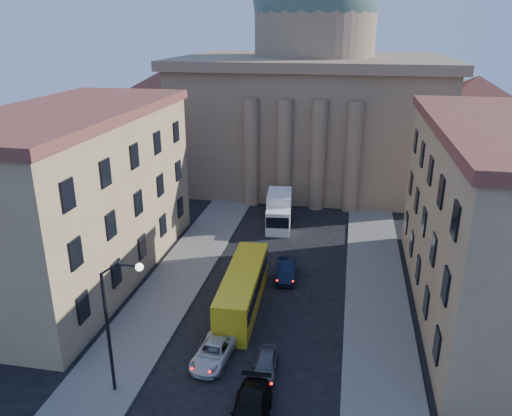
{
  "coord_description": "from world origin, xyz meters",
  "views": [
    {
      "loc": [
        5.55,
        -14.57,
        20.87
      ],
      "look_at": [
        -0.67,
        17.96,
        8.74
      ],
      "focal_mm": 35.0,
      "sensor_mm": 36.0,
      "label": 1
    }
  ],
  "objects": [
    {
      "name": "car_right_far",
      "position": [
        1.18,
        11.49,
        0.61
      ],
      "size": [
        1.69,
        3.67,
        1.22
      ],
      "primitive_type": "imported",
      "rotation": [
        0.0,
        0.0,
        0.07
      ],
      "color": "#515056",
      "rests_on": "ground"
    },
    {
      "name": "car_left_mid",
      "position": [
        -2.38,
        11.97,
        0.64
      ],
      "size": [
        2.53,
        4.8,
        1.29
      ],
      "primitive_type": "imported",
      "rotation": [
        0.0,
        0.0,
        -0.09
      ],
      "color": "silver",
      "rests_on": "ground"
    },
    {
      "name": "church",
      "position": [
        0.0,
        55.47,
        11.88
      ],
      "size": [
        68.02,
        28.76,
        36.6
      ],
      "color": "#776049",
      "rests_on": "ground"
    },
    {
      "name": "building_right",
      "position": [
        17.0,
        22.0,
        7.42
      ],
      "size": [
        11.6,
        26.6,
        14.7
      ],
      "color": "tan",
      "rests_on": "ground"
    },
    {
      "name": "building_left",
      "position": [
        -17.0,
        22.0,
        7.42
      ],
      "size": [
        11.6,
        26.6,
        14.7
      ],
      "color": "tan",
      "rests_on": "ground"
    },
    {
      "name": "car_right_distant",
      "position": [
        0.8,
        24.36,
        0.72
      ],
      "size": [
        1.9,
        4.47,
        1.43
      ],
      "primitive_type": "imported",
      "rotation": [
        0.0,
        0.0,
        0.09
      ],
      "color": "black",
      "rests_on": "ground"
    },
    {
      "name": "sidewalk_left",
      "position": [
        -8.5,
        18.0,
        0.07
      ],
      "size": [
        5.0,
        60.0,
        0.15
      ],
      "primitive_type": "cube",
      "color": "#615E59",
      "rests_on": "ground"
    },
    {
      "name": "box_truck",
      "position": [
        -1.62,
        36.28,
        1.7
      ],
      "size": [
        3.18,
        6.73,
        3.58
      ],
      "rotation": [
        0.0,
        0.0,
        0.1
      ],
      "color": "silver",
      "rests_on": "ground"
    },
    {
      "name": "car_right_mid",
      "position": [
        1.12,
        7.01,
        0.75
      ],
      "size": [
        2.34,
        5.25,
        1.5
      ],
      "primitive_type": "imported",
      "rotation": [
        0.0,
        0.0,
        0.05
      ],
      "color": "black",
      "rests_on": "ground"
    },
    {
      "name": "city_bus",
      "position": [
        -1.91,
        18.95,
        1.66
      ],
      "size": [
        2.93,
        11.07,
        3.1
      ],
      "rotation": [
        0.0,
        0.0,
        0.04
      ],
      "color": "gold",
      "rests_on": "ground"
    },
    {
      "name": "street_lamp",
      "position": [
        -6.97,
        8.0,
        5.29
      ],
      "size": [
        2.62,
        0.44,
        8.83
      ],
      "color": "black",
      "rests_on": "ground"
    },
    {
      "name": "sidewalk_right",
      "position": [
        8.5,
        18.0,
        0.07
      ],
      "size": [
        5.0,
        60.0,
        0.15
      ],
      "primitive_type": "cube",
      "color": "#615E59",
      "rests_on": "ground"
    }
  ]
}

